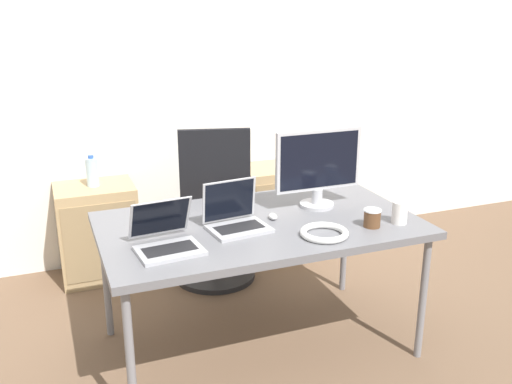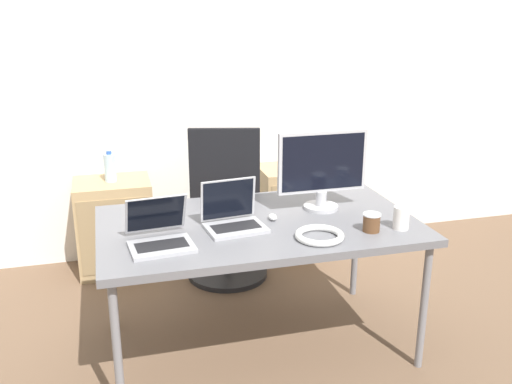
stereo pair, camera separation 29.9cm
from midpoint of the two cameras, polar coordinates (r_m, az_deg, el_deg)
The scene contains 15 objects.
ground_plane at distance 3.34m, azimuth 2.87°, elevation -15.05°, with size 14.00×14.00×0.00m, color brown.
wall_back at distance 4.23m, azimuth -3.03°, elevation 10.98°, with size 10.00×0.05×2.60m.
desk at distance 3.01m, azimuth 3.08°, elevation -3.84°, with size 1.66×0.95×0.74m.
office_chair at distance 3.86m, azimuth -0.75°, elevation -3.06°, with size 0.58×0.62×1.12m.
cabinet_left at distance 4.15m, azimuth -11.95°, elevation -3.37°, with size 0.52×0.41×0.67m.
cabinet_right at distance 4.41m, azimuth 5.70°, elevation -1.75°, with size 0.52×0.41×0.67m.
water_bottle at distance 4.02m, azimuth -12.35°, elevation 2.39°, with size 0.08×0.08×0.21m.
laptop_left at distance 2.71m, azimuth -6.52°, elevation -4.39°, with size 0.31×0.34×0.22m.
laptop_right at distance 2.90m, azimuth 0.64°, elevation -2.68°, with size 0.32×0.28×0.24m.
monitor at distance 3.16m, azimuth 9.35°, elevation 2.27°, with size 0.50×0.19×0.44m.
mouse at distance 3.02m, azimuth 4.50°, elevation -2.57°, with size 0.04×0.07×0.03m.
coffee_cup_white at distance 3.01m, azimuth 17.10°, elevation -2.54°, with size 0.08×0.08×0.12m.
coffee_cup_brown at distance 2.94m, azimuth 14.36°, elevation -3.02°, with size 0.09×0.09×0.09m.
cable_coil at distance 2.81m, azimuth 9.42°, elevation -4.36°, with size 0.24×0.24×0.03m.
scissors at distance 3.00m, azimuth -5.54°, elevation -2.98°, with size 0.12×0.15×0.01m.
Camera 2 is at (-0.74, -2.70, 1.83)m, focal length 40.00 mm.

